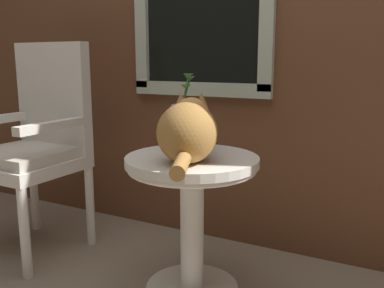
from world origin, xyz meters
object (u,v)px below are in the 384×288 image
wicker_chair (37,139)px  pewter_vase_with_ivy (183,126)px  cat (188,130)px  wicker_side_table (192,199)px

wicker_chair → pewter_vase_with_ivy: (0.80, 0.06, 0.11)m
cat → pewter_vase_with_ivy: 0.22m
wicker_chair → cat: size_ratio=1.91×
cat → pewter_vase_with_ivy: pewter_vase_with_ivy is taller
cat → wicker_side_table: bearing=105.6°
wicker_side_table → cat: bearing=-74.4°
wicker_side_table → wicker_chair: (-0.90, 0.05, 0.16)m
pewter_vase_with_ivy → cat: bearing=-56.1°
cat → wicker_chair: bearing=172.6°
wicker_chair → cat: (0.92, -0.12, 0.13)m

